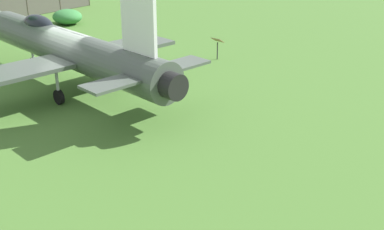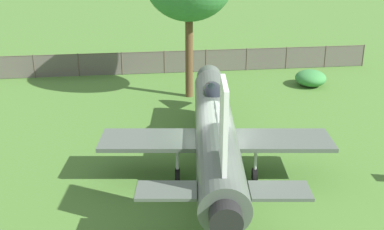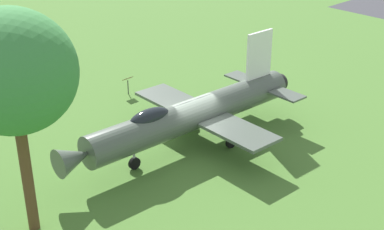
# 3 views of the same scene
# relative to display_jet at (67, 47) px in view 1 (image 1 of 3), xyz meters

# --- Properties ---
(ground_plane) EXTENTS (200.00, 200.00, 0.00)m
(ground_plane) POSITION_rel_display_jet_xyz_m (-0.04, 0.35, -1.76)
(ground_plane) COLOR #47722D
(display_jet) EXTENTS (9.10, 14.30, 5.07)m
(display_jet) POSITION_rel_display_jet_xyz_m (0.00, 0.00, 0.00)
(display_jet) COLOR #4C564C
(display_jet) RESTS_ON ground_plane
(shrub_near_fence) EXTENTS (1.92, 2.14, 0.99)m
(shrub_near_fence) POSITION_rel_display_jet_xyz_m (-5.34, -11.78, -1.27)
(shrub_near_fence) COLOR #387F3D
(shrub_near_fence) RESTS_ON ground_plane
(info_plaque) EXTENTS (0.48, 0.65, 1.14)m
(info_plaque) POSITION_rel_display_jet_xyz_m (-7.80, 0.88, -0.91)
(info_plaque) COLOR #333333
(info_plaque) RESTS_ON ground_plane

